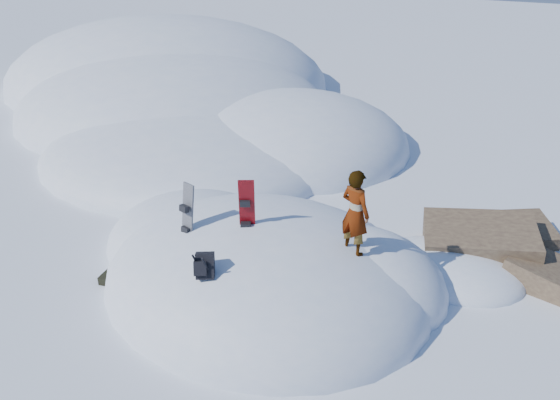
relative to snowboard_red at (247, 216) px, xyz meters
The scene contains 9 objects.
ground 1.71m from the snowboard_red, 54.97° to the left, with size 120.00×120.00×0.00m, color white.
snow_mound 1.76m from the snowboard_red, 86.75° to the left, with size 8.00×6.00×3.00m.
snow_ridge 14.50m from the snowboard_red, 135.27° to the left, with size 21.50×18.50×6.40m.
rock_outcrop 5.39m from the snowboard_red, 40.07° to the left, with size 4.68×4.41×1.68m.
snowboard_red is the anchor object (origin of this frame).
snowboard_dark 1.20m from the snowboard_red, 154.19° to the right, with size 0.34×0.30×1.58m.
backpack 1.52m from the snowboard_red, 86.47° to the right, with size 0.47×0.51×0.54m.
gear_pile 3.15m from the snowboard_red, 154.15° to the right, with size 0.84×0.65×0.22m.
person 2.12m from the snowboard_red, 14.61° to the left, with size 0.61×0.40×1.68m, color slate.
Camera 1 is at (5.07, -8.05, 6.57)m, focal length 35.00 mm.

